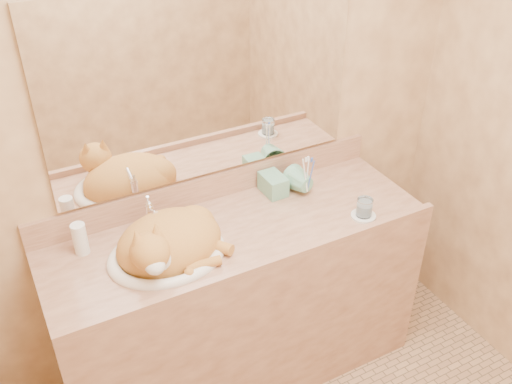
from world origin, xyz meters
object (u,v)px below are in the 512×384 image
toothbrush_cup (308,187)px  soap_dispenser (281,181)px  vanity_counter (240,304)px  water_glass (364,207)px  sink_basin (166,241)px  cat (168,241)px

toothbrush_cup → soap_dispenser: bearing=162.6°
vanity_counter → water_glass: water_glass is taller
water_glass → sink_basin: bearing=169.9°
vanity_counter → cat: 0.58m
sink_basin → cat: (0.01, -0.00, -0.00)m
vanity_counter → toothbrush_cup: (0.38, 0.07, 0.48)m
sink_basin → water_glass: sink_basin is taller
cat → toothbrush_cup: 0.69m
cat → soap_dispenser: bearing=8.8°
cat → water_glass: (0.82, -0.15, -0.02)m
cat → soap_dispenser: (0.57, 0.13, 0.03)m
toothbrush_cup → water_glass: 0.27m
sink_basin → toothbrush_cup: size_ratio=3.79×
cat → sink_basin: bearing=160.8°
soap_dispenser → water_glass: size_ratio=2.55×
vanity_counter → soap_dispenser: (0.26, 0.11, 0.53)m
vanity_counter → water_glass: size_ratio=20.26×
vanity_counter → toothbrush_cup: bearing=10.6°
soap_dispenser → toothbrush_cup: bearing=-18.8°
water_glass → soap_dispenser: bearing=132.1°
vanity_counter → cat: cat is taller
water_glass → cat: bearing=170.0°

